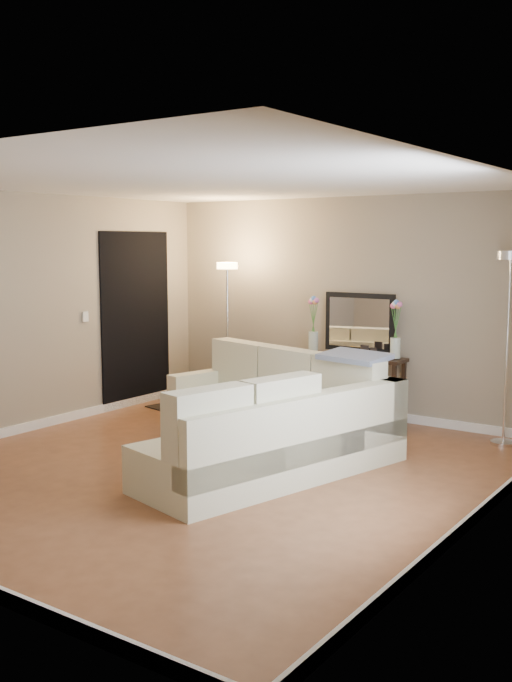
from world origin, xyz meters
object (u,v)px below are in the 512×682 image
Objects in this scene: floor_lamp_lit at (227,306)px; sectional_sofa at (271,420)px; floor_lamp_unlit at (509,309)px; console_table at (347,383)px.

sectional_sofa is at bearing -42.22° from floor_lamp_lit.
console_table is at bearing 178.07° from floor_lamp_unlit.
floor_lamp_unlit is at bearing 43.58° from sectional_sofa.
console_table is at bearing 8.40° from floor_lamp_lit.
floor_lamp_unlit is (1.86, -0.06, 0.97)m from console_table.
console_table is at bearing 93.15° from sectional_sofa.
floor_lamp_lit is at bearing -177.18° from floor_lamp_unlit.
floor_lamp_lit reaches higher than console_table.
console_table is (-0.10, 1.74, 0.08)m from sectional_sofa.
sectional_sofa is at bearing -86.85° from console_table.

